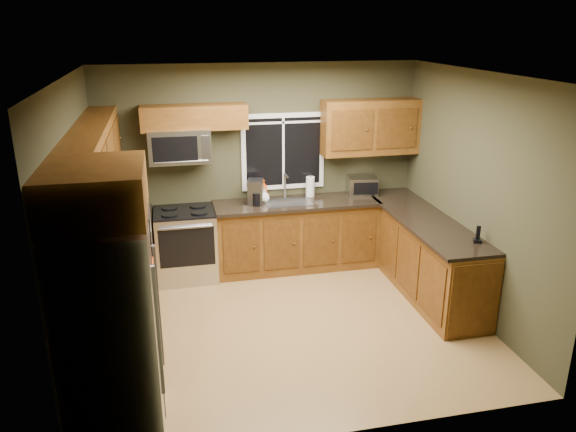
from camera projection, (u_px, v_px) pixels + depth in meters
name	position (u px, v px, depth m)	size (l,w,h in m)	color
floor	(290.00, 324.00, 6.24)	(4.20, 4.20, 0.00)	olive
ceiling	(291.00, 75.00, 5.36)	(4.20, 4.20, 0.00)	white
back_wall	(261.00, 167.00, 7.46)	(4.20, 4.20, 0.00)	#363622
front_wall	(344.00, 284.00, 4.14)	(4.20, 4.20, 0.00)	#363622
left_wall	(77.00, 224.00, 5.37)	(3.60, 3.60, 0.00)	#363622
right_wall	(475.00, 196.00, 6.23)	(3.60, 3.60, 0.00)	#363622
window	(283.00, 151.00, 7.44)	(1.12, 0.03, 1.02)	white
base_cabinets_left	(122.00, 284.00, 6.17)	(0.60, 2.65, 0.90)	brown
countertop_left	(120.00, 244.00, 6.02)	(0.65, 2.65, 0.04)	black
base_cabinets_back	(296.00, 236.00, 7.56)	(2.17, 0.60, 0.90)	brown
countertop_back	(297.00, 203.00, 7.39)	(2.17, 0.65, 0.04)	black
base_cabinets_peninsula	(422.00, 254.00, 6.96)	(0.60, 2.52, 0.90)	brown
countertop_peninsula	(423.00, 219.00, 6.81)	(0.65, 2.50, 0.04)	black
upper_cabinets_left	(94.00, 160.00, 5.68)	(0.33, 2.65, 0.72)	brown
upper_cabinets_back_left	(194.00, 117.00, 6.90)	(1.30, 0.33, 0.30)	brown
upper_cabinets_back_right	(370.00, 127.00, 7.43)	(1.30, 0.33, 0.72)	brown
upper_cabinet_over_fridge	(94.00, 192.00, 4.02)	(0.72, 0.90, 0.38)	brown
refrigerator	(111.00, 330.00, 4.39)	(0.74, 0.90, 1.80)	#B7B7BC
range	(186.00, 244.00, 7.23)	(0.76, 0.69, 0.94)	#B7B7BC
microwave	(180.00, 146.00, 6.94)	(0.76, 0.41, 0.42)	#B7B7BC
sink	(288.00, 201.00, 7.37)	(0.60, 0.42, 0.36)	slate
toaster_oven	(362.00, 186.00, 7.66)	(0.43, 0.35, 0.24)	#B7B7BC
coffee_maker	(256.00, 193.00, 7.25)	(0.24, 0.29, 0.32)	slate
kettle	(259.00, 192.00, 7.41)	(0.15, 0.15, 0.26)	#B7B7BC
paper_towel_roll	(310.00, 187.00, 7.57)	(0.15, 0.15, 0.30)	white
soap_bottle_a	(264.00, 190.00, 7.41)	(0.11, 0.11, 0.28)	#DE5214
soap_bottle_c	(264.00, 195.00, 7.35)	(0.14, 0.14, 0.18)	white
cordless_phone	(478.00, 237.00, 6.00)	(0.11, 0.11, 0.19)	black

